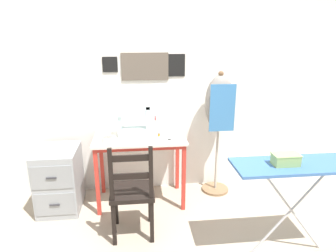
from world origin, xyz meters
name	(u,v)px	position (x,y,z in m)	size (l,w,h in m)	color
ground_plane	(142,214)	(0.00, 0.00, 0.00)	(14.00, 14.00, 0.00)	tan
wall_back	(138,86)	(0.00, 0.62, 1.28)	(10.00, 0.07, 2.55)	silver
sewing_table	(140,147)	(0.00, 0.26, 0.67)	(0.98, 0.55, 0.78)	silver
sewing_machine	(138,123)	(-0.01, 0.34, 0.92)	(0.41, 0.17, 0.32)	silver
fabric_bowl	(108,139)	(-0.32, 0.15, 0.81)	(0.13, 0.13, 0.06)	silver
scissors	(172,139)	(0.34, 0.15, 0.78)	(0.14, 0.05, 0.01)	silver
thread_spool_near_machine	(159,135)	(0.21, 0.27, 0.79)	(0.03, 0.03, 0.04)	orange
wooden_chair	(132,193)	(-0.09, -0.33, 0.45)	(0.40, 0.38, 0.94)	black
filing_cabinet	(59,179)	(-0.88, 0.24, 0.34)	(0.43, 0.55, 0.68)	#93999E
dress_form	(219,109)	(0.91, 0.41, 1.03)	(0.33, 0.32, 1.46)	#846647
ironing_board	(297,169)	(1.26, -0.71, 0.79)	(1.05, 0.37, 0.85)	#3D6BAD
storage_box	(286,159)	(1.14, -0.72, 0.89)	(0.21, 0.13, 0.09)	#8EB266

